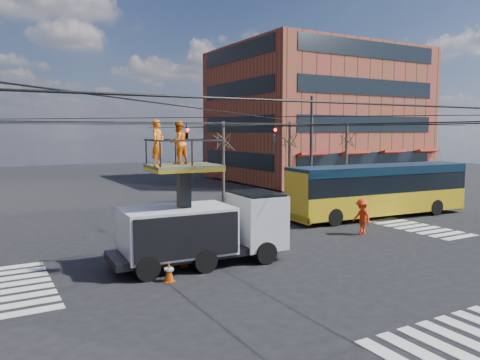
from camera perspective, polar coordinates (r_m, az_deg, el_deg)
The scene contains 13 objects.
ground at distance 21.04m, azimuth 2.84°, elevation -8.59°, with size 120.00×120.00×0.00m, color black.
sidewalk_ne at distance 50.04m, azimuth 10.37°, elevation -0.10°, with size 18.00×18.00×0.12m, color slate.
crosswalks at distance 21.04m, azimuth 2.84°, elevation -8.56°, with size 22.40×22.40×0.02m, color silver, non-canonical shape.
building_ne at distance 52.72m, azimuth 9.25°, elevation 7.78°, with size 20.06×16.06×14.00m.
overhead_network at distance 20.69m, azimuth 2.14°, elevation 3.20°, with size 24.24×24.24×8.00m.
tree_a at distance 34.58m, azimuth -2.07°, elevation 4.89°, with size 2.00×2.00×6.00m.
tree_b at distance 37.72m, azimuth 6.08°, elevation 4.95°, with size 2.00×2.00×6.00m.
tree_c at distance 41.49m, azimuth 12.87°, elevation 4.93°, with size 2.00×2.00×6.00m.
utility_truck at distance 18.68m, azimuth -4.48°, elevation -4.33°, with size 7.12×2.96×5.70m.
city_bus at distance 30.07m, azimuth 16.55°, elevation -1.07°, with size 12.23×3.42×3.20m.
traffic_cone at distance 16.98m, azimuth -8.65°, elevation -11.02°, with size 0.36×0.36×0.69m, color #D94D09.
worker_ground at distance 18.54m, azimuth -7.00°, elevation -8.07°, with size 0.94×0.39×1.60m, color #EC510E.
flagger at distance 24.76m, azimuth 14.63°, elevation -4.37°, with size 1.19×0.69×1.85m, color red.
Camera 1 is at (-10.89, -17.21, 5.30)m, focal length 35.00 mm.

